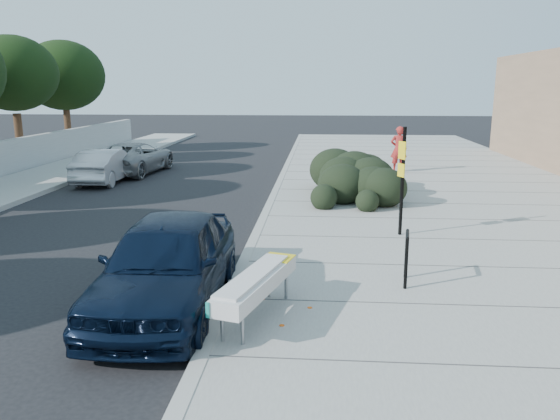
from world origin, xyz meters
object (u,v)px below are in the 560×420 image
at_px(pedestrian, 399,149).
at_px(wagon_silver, 106,165).
at_px(bike_rack, 407,253).
at_px(sign_post, 402,174).
at_px(bench, 257,284).
at_px(sedan_navy, 167,263).
at_px(suv_silver, 134,158).

bearing_deg(pedestrian, wagon_silver, 17.16).
bearing_deg(wagon_silver, bike_rack, 131.42).
relative_size(bike_rack, wagon_silver, 0.24).
bearing_deg(sign_post, bench, -143.44).
height_order(bike_rack, wagon_silver, wagon_silver).
distance_m(sign_post, wagon_silver, 12.65).
bearing_deg(sign_post, sedan_navy, -159.04).
height_order(bike_rack, sedan_navy, sedan_navy).
bearing_deg(bench, sedan_navy, 173.70).
height_order(bench, bike_rack, bike_rack).
bearing_deg(suv_silver, pedestrian, -172.85).
bearing_deg(suv_silver, bench, 120.99).
relative_size(bike_rack, sedan_navy, 0.20).
relative_size(sedan_navy, suv_silver, 0.97).
xyz_separation_m(bike_rack, suv_silver, (-9.51, 13.13, -0.06)).
distance_m(bench, bike_rack, 3.04).
height_order(sedan_navy, suv_silver, sedan_navy).
height_order(bike_rack, pedestrian, pedestrian).
distance_m(sign_post, sedan_navy, 6.29).
bearing_deg(sedan_navy, sign_post, 44.20).
relative_size(suv_silver, pedestrian, 2.53).
bearing_deg(bench, wagon_silver, 136.34).
bearing_deg(wagon_silver, pedestrian, -168.02).
xyz_separation_m(sign_post, wagon_silver, (-10.17, 7.47, -0.96)).
bearing_deg(wagon_silver, sign_post, 142.81).
xyz_separation_m(sedan_navy, suv_silver, (-5.45, 14.22, -0.13)).
distance_m(wagon_silver, pedestrian, 11.78).
height_order(sign_post, wagon_silver, sign_post).
distance_m(bench, sedan_navy, 1.69).
bearing_deg(bench, pedestrian, 90.68).
bearing_deg(sign_post, bike_rack, -119.98).
relative_size(bike_rack, suv_silver, 0.20).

